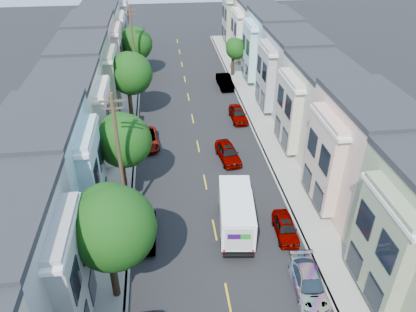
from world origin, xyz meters
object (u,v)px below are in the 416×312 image
utility_pole_near (120,161)px  lead_sedan (228,153)px  parked_left_d (147,140)px  parked_right_c (238,114)px  utility_pole_far (133,48)px  tree_b (111,228)px  tree_d (130,74)px  parked_right_b (285,228)px  parked_left_c (146,232)px  fedex_truck (236,212)px  parked_right_d (225,82)px  parked_right_a (309,283)px  tree_e (135,44)px  tree_c (123,141)px  tree_far_r (235,49)px

utility_pole_near → lead_sedan: size_ratio=2.26×
lead_sedan → parked_left_d: lead_sedan is taller
parked_right_c → utility_pole_far: bearing=134.7°
tree_b → tree_d: size_ratio=1.03×
tree_d → utility_pole_far: 9.30m
tree_d → parked_left_d: 7.57m
tree_b → parked_left_d: tree_b is taller
utility_pole_far → parked_right_b: utility_pole_far is taller
utility_pole_near → lead_sedan: 12.27m
parked_left_c → parked_right_c: parked_right_c is taller
fedex_truck → parked_right_d: size_ratio=1.32×
tree_d → parked_right_d: size_ratio=1.65×
parked_right_a → parked_right_c: (0.00, 23.24, 0.06)m
fedex_truck → parked_left_d: (-6.40, 12.94, -0.96)m
tree_b → tree_e: bearing=90.0°
lead_sedan → parked_left_c: 12.18m
utility_pole_far → parked_right_c: bearing=-44.0°
parked_right_d → fedex_truck: bearing=-99.5°
parked_left_c → parked_right_b: 9.82m
utility_pole_near → parked_right_b: (11.20, -3.05, -4.54)m
tree_d → utility_pole_near: (0.00, -16.70, -0.06)m
tree_b → parked_left_d: (1.40, 17.84, -4.68)m
tree_b → utility_pole_near: bearing=90.0°
parked_left_c → tree_c: bearing=105.3°
tree_d → tree_far_r: bearing=41.9°
fedex_truck → parked_left_c: size_ratio=1.53×
tree_e → utility_pole_near: (0.00, -29.72, 0.65)m
parked_right_b → tree_e: bearing=111.6°
tree_b → tree_c: tree_b is taller
fedex_truck → parked_left_d: size_ratio=1.30×
lead_sedan → parked_right_d: size_ratio=0.98×
tree_b → parked_right_d: 33.86m
parked_left_c → tree_far_r: bearing=70.2°
tree_far_r → tree_c: bearing=-117.5°
tree_b → tree_far_r: tree_b is taller
tree_c → parked_right_a: bearing=-45.0°
fedex_truck → parked_left_d: fedex_truck is taller
tree_e → parked_right_b: (11.20, -32.77, -3.88)m
tree_e → parked_right_b: bearing=-71.1°
tree_d → lead_sedan: tree_d is taller
parked_right_c → parked_right_d: bearing=88.6°
utility_pole_far → parked_right_c: utility_pole_far is taller
tree_d → parked_right_c: tree_d is taller
parked_left_c → parked_right_c: (9.80, 17.54, 0.05)m
fedex_truck → utility_pole_far: bearing=112.2°
utility_pole_far → parked_left_c: 28.75m
tree_far_r → parked_right_c: size_ratio=1.20×
parked_left_c → parked_right_b: bearing=-3.0°
tree_b → parked_right_a: size_ratio=1.81×
tree_far_r → parked_left_d: (-11.79, -17.72, -3.03)m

